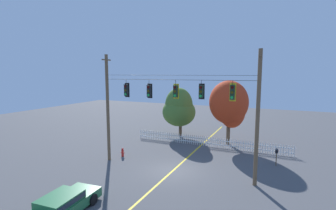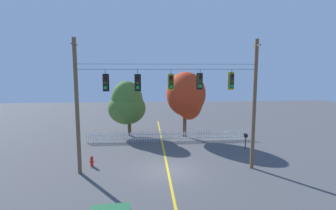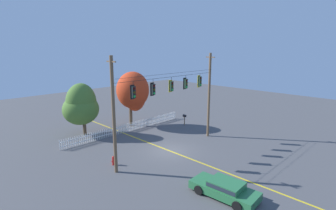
# 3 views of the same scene
# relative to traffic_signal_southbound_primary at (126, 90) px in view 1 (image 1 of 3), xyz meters

# --- Properties ---
(ground) EXTENTS (80.00, 80.00, 0.00)m
(ground) POSITION_rel_traffic_signal_southbound_primary_xyz_m (4.16, -0.01, -6.23)
(ground) COLOR #4C4C4F
(lane_centerline_stripe) EXTENTS (0.16, 36.00, 0.01)m
(lane_centerline_stripe) POSITION_rel_traffic_signal_southbound_primary_xyz_m (4.16, -0.01, -6.22)
(lane_centerline_stripe) COLOR gold
(lane_centerline_stripe) RESTS_ON ground
(signal_support_span) EXTENTS (12.45, 1.10, 9.17)m
(signal_support_span) POSITION_rel_traffic_signal_southbound_primary_xyz_m (4.16, -0.01, -1.55)
(signal_support_span) COLOR brown
(signal_support_span) RESTS_ON ground
(traffic_signal_southbound_primary) EXTENTS (0.43, 0.38, 1.48)m
(traffic_signal_southbound_primary) POSITION_rel_traffic_signal_southbound_primary_xyz_m (0.00, 0.00, 0.00)
(traffic_signal_southbound_primary) COLOR black
(traffic_signal_northbound_primary) EXTENTS (0.43, 0.38, 1.47)m
(traffic_signal_northbound_primary) POSITION_rel_traffic_signal_southbound_primary_xyz_m (2.12, -0.00, -0.01)
(traffic_signal_northbound_primary) COLOR black
(traffic_signal_northbound_secondary) EXTENTS (0.43, 0.38, 1.42)m
(traffic_signal_northbound_secondary) POSITION_rel_traffic_signal_southbound_primary_xyz_m (4.37, -0.00, 0.03)
(traffic_signal_northbound_secondary) COLOR black
(traffic_signal_westbound_side) EXTENTS (0.43, 0.38, 1.38)m
(traffic_signal_westbound_side) POSITION_rel_traffic_signal_southbound_primary_xyz_m (6.36, -0.00, 0.07)
(traffic_signal_westbound_side) COLOR black
(traffic_signal_eastbound_side) EXTENTS (0.43, 0.38, 1.43)m
(traffic_signal_eastbound_side) POSITION_rel_traffic_signal_southbound_primary_xyz_m (8.56, 0.00, 0.08)
(traffic_signal_eastbound_side) COLOR black
(white_picket_fence) EXTENTS (16.26, 0.06, 1.03)m
(white_picket_fence) POSITION_rel_traffic_signal_southbound_primary_xyz_m (4.88, 7.61, -5.71)
(white_picket_fence) COLOR white
(white_picket_fence) RESTS_ON ground
(autumn_maple_near_fence) EXTENTS (4.01, 3.72, 5.92)m
(autumn_maple_near_fence) POSITION_rel_traffic_signal_southbound_primary_xyz_m (0.56, 10.25, -2.89)
(autumn_maple_near_fence) COLOR brown
(autumn_maple_near_fence) RESTS_ON ground
(autumn_maple_mid) EXTENTS (4.04, 3.92, 6.87)m
(autumn_maple_mid) POSITION_rel_traffic_signal_southbound_primary_xyz_m (6.79, 8.84, -1.84)
(autumn_maple_mid) COLOR brown
(autumn_maple_mid) RESTS_ON ground
(parked_car) EXTENTS (2.22, 4.63, 1.15)m
(parked_car) POSITION_rel_traffic_signal_southbound_primary_xyz_m (1.14, -8.08, -5.62)
(parked_car) COLOR #286B3D
(parked_car) RESTS_ON ground
(fire_hydrant) EXTENTS (0.38, 0.22, 0.80)m
(fire_hydrant) POSITION_rel_traffic_signal_southbound_primary_xyz_m (-1.38, 1.23, -5.83)
(fire_hydrant) COLOR red
(fire_hydrant) RESTS_ON ground
(roadside_mailbox) EXTENTS (0.25, 0.44, 1.41)m
(roadside_mailbox) POSITION_rel_traffic_signal_southbound_primary_xyz_m (11.52, 4.57, -5.08)
(roadside_mailbox) COLOR brown
(roadside_mailbox) RESTS_ON ground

